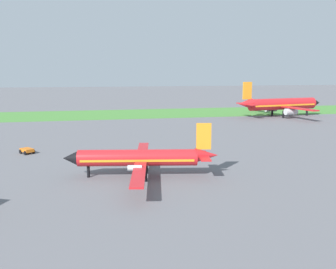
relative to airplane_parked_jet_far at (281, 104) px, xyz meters
name	(u,v)px	position (x,y,z in m)	size (l,w,h in m)	color
ground_plane	(151,153)	(-48.20, -43.85, -3.95)	(600.00, 600.00, 0.00)	slate
grass_taxiway_strip	(121,114)	(-48.20, 17.93, -3.91)	(360.00, 28.00, 0.08)	#478438
airplane_parked_jet_far	(281,104)	(0.00, 0.00, 0.00)	(30.48, 30.96, 10.97)	red
airplane_foreground_turboprop	(141,158)	(-51.89, -58.22, -1.30)	(20.66, 24.02, 7.24)	red
baggage_cart_midfield	(27,150)	(-69.16, -39.83, -3.38)	(2.81, 2.95, 0.90)	orange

